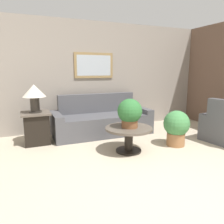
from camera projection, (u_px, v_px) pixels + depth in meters
name	position (u px, v px, depth m)	size (l,w,h in m)	color
ground_plane	(200.00, 194.00, 2.60)	(20.00, 20.00, 0.00)	#BCAD93
wall_back	(101.00, 76.00, 5.46)	(7.49, 0.09, 2.60)	gray
couch_main	(102.00, 121.00, 5.03)	(2.22, 0.87, 0.90)	#4C4C51
coffee_table	(129.00, 134.00, 3.91)	(0.84, 0.84, 0.45)	black
side_table	(36.00, 128.00, 4.36)	(0.55, 0.55, 0.63)	black
table_lamp	(34.00, 93.00, 4.23)	(0.45, 0.45, 0.55)	#2D2823
potted_plant_on_table	(130.00, 113.00, 3.83)	(0.44, 0.44, 0.51)	brown
potted_plant_floor	(176.00, 127.00, 4.22)	(0.50, 0.50, 0.69)	#9E6B42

